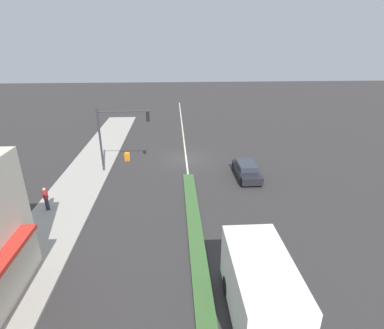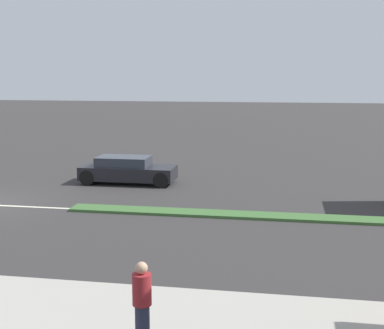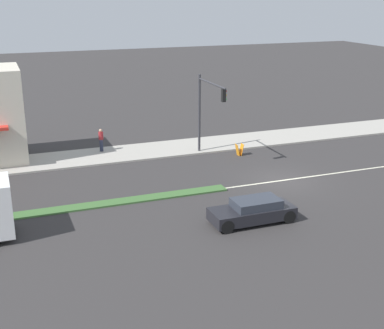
# 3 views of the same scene
# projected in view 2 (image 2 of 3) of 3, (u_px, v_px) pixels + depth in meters

# --- Properties ---
(pedestrian) EXTENTS (0.34, 0.34, 1.67)m
(pedestrian) POSITION_uv_depth(u_px,v_px,m) (142.00, 305.00, 9.37)
(pedestrian) COLOR #282D42
(pedestrian) RESTS_ON sidewalk_right
(sedan_dark) EXTENTS (1.73, 4.35, 1.25)m
(sedan_dark) POSITION_uv_depth(u_px,v_px,m) (127.00, 170.00, 24.75)
(sedan_dark) COLOR black
(sedan_dark) RESTS_ON ground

